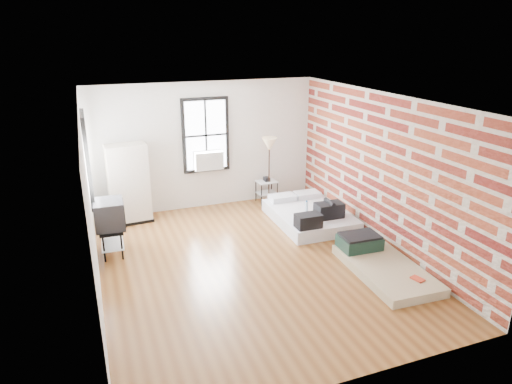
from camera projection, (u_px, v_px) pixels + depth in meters
name	position (u px, v px, depth m)	size (l,w,h in m)	color
ground	(253.00, 264.00, 7.87)	(6.00, 6.00, 0.00)	brown
room_shell	(258.00, 160.00, 7.69)	(5.02, 6.02, 2.80)	silver
mattress_main	(310.00, 215.00, 9.53)	(1.45, 1.95, 0.62)	white
mattress_bare	(379.00, 262.00, 7.67)	(1.09, 1.95, 0.41)	tan
wardrobe	(129.00, 184.00, 9.36)	(0.87, 0.54, 1.66)	black
side_table	(267.00, 186.00, 10.58)	(0.48, 0.40, 0.61)	black
floor_lamp	(269.00, 148.00, 10.22)	(0.33, 0.33, 1.55)	black
tv_stand	(110.00, 216.00, 8.01)	(0.52, 0.73, 1.01)	black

